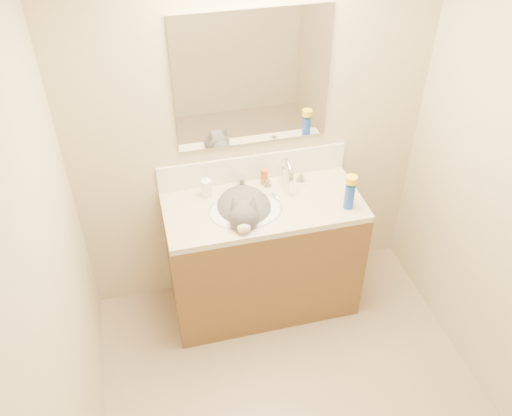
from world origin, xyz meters
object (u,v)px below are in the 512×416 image
cat (244,211)px  faucet (286,175)px  vanity_cabinet (263,258)px  amber_bottle (264,177)px  pill_bottle (207,188)px  silver_jar (242,181)px  spray_can (349,196)px  basin (246,219)px

cat → faucet: bearing=40.7°
vanity_cabinet → cat: cat is taller
amber_bottle → cat: bearing=-129.0°
cat → amber_bottle: bearing=64.1°
pill_bottle → silver_jar: 0.24m
vanity_cabinet → spray_can: (0.48, -0.15, 0.53)m
vanity_cabinet → cat: 0.45m
faucet → spray_can: bearing=-43.7°
pill_bottle → spray_can: 0.86m
basin → cat: bearing=120.1°
faucet → basin: bearing=-150.9°
basin → cat: cat is taller
pill_bottle → spray_can: bearing=-21.4°
silver_jar → pill_bottle: bearing=-166.4°
pill_bottle → amber_bottle: (0.37, 0.04, -0.00)m
basin → spray_can: spray_can is taller
vanity_cabinet → pill_bottle: pill_bottle is taller
basin → pill_bottle: pill_bottle is taller
basin → amber_bottle: amber_bottle is taller
vanity_cabinet → amber_bottle: (0.05, 0.20, 0.50)m
vanity_cabinet → spray_can: spray_can is taller
vanity_cabinet → basin: size_ratio=2.67×
basin → pill_bottle: (-0.20, 0.19, 0.13)m
faucet → silver_jar: faucet is taller
spray_can → faucet: bearing=136.3°
basin → faucet: size_ratio=1.61×
faucet → amber_bottle: 0.14m
silver_jar → basin: bearing=-97.9°
silver_jar → amber_bottle: 0.14m
basin → silver_jar: (0.03, 0.25, 0.10)m
faucet → cat: faucet is taller
basin → spray_can: (0.60, -0.12, 0.15)m
cat → spray_can: size_ratio=3.11×
silver_jar → spray_can: (0.57, -0.37, 0.05)m
vanity_cabinet → faucet: size_ratio=4.29×
basin → silver_jar: size_ratio=7.39×
basin → spray_can: 0.63m
basin → pill_bottle: bearing=135.6°
faucet → amber_bottle: bearing=154.2°
pill_bottle → faucet: bearing=-2.9°
faucet → pill_bottle: 0.50m
silver_jar → spray_can: size_ratio=0.38×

